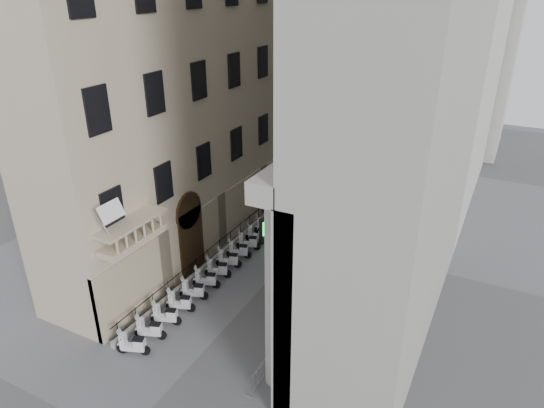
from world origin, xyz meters
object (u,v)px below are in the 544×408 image
Objects in this scene: security_tent at (304,175)px; scooter_0 at (135,354)px; street_lamp at (292,153)px; pedestrian_a at (343,207)px; pedestrian_b at (362,199)px; info_kiosk at (265,230)px.

scooter_0 is at bearing -90.97° from security_tent.
street_lamp is at bearing -141.15° from security_tent.
security_tent is 0.49× the size of street_lamp.
pedestrian_a is 2.56m from pedestrian_b.
scooter_0 is 0.19× the size of street_lamp.
scooter_0 is at bearing 76.92° from pedestrian_b.
pedestrian_a is (3.80, -0.77, -1.76)m from security_tent.
security_tent is (0.35, 20.66, 2.60)m from scooter_0.
pedestrian_a is at bearing 80.75° from info_kiosk.
pedestrian_a reaches higher than pedestrian_b.
security_tent reaches higher than pedestrian_b.
info_kiosk is at bearing -22.66° from scooter_0.
scooter_0 is 0.96× the size of pedestrian_b.
street_lamp is 5.98m from pedestrian_a.
pedestrian_b is at bearing -121.08° from pedestrian_a.
street_lamp reaches higher than info_kiosk.
info_kiosk is (0.21, -7.33, -1.60)m from security_tent.
info_kiosk reaches higher than pedestrian_a.
info_kiosk is 7.48m from pedestrian_a.
security_tent is at bearing -22.65° from pedestrian_a.
street_lamp is 3.95× the size of info_kiosk.
security_tent is 1.93× the size of info_kiosk.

